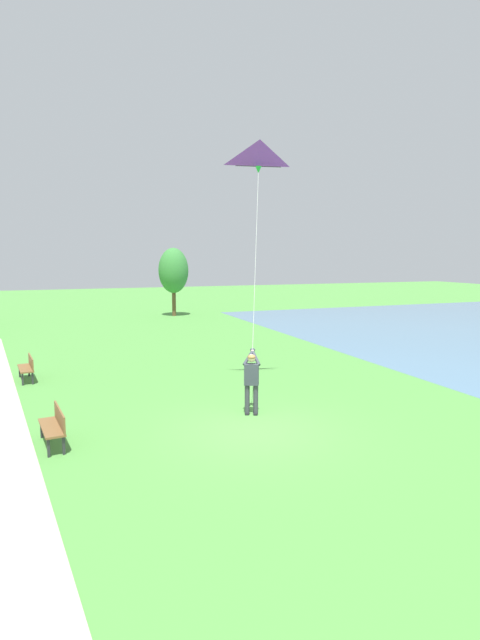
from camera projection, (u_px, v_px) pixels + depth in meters
name	position (u px, v px, depth m)	size (l,w,h in m)	color
ground_plane	(255.00, 430.00, 12.74)	(120.00, 120.00, 0.00)	#4C8E3D
person_kite_flyer	(252.00, 378.00, 13.90)	(0.51, 0.63, 1.83)	#232328
flying_kite	(260.00, 157.00, 15.64)	(1.85, 2.36, 6.29)	purple
park_bench_near_walkway	(55.00, 424.00, 11.67)	(0.62, 1.54, 0.88)	brown
park_bench_far_walkway	(28.00, 366.00, 17.81)	(0.62, 1.54, 0.88)	brown
tree_lakeside_far	(173.00, 271.00, 36.88)	(2.21, 2.21, 5.06)	brown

